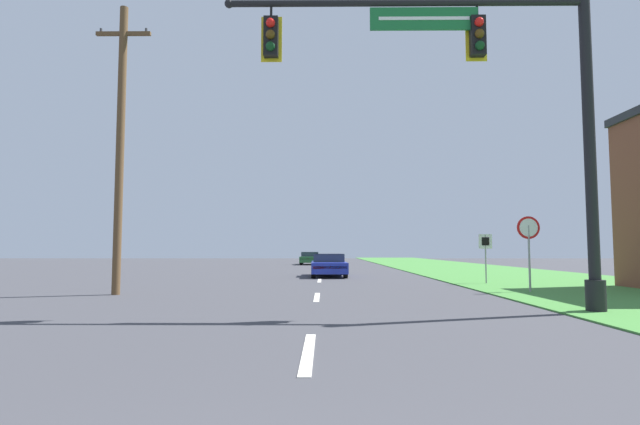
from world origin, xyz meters
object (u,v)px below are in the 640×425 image
car_ahead (329,265)px  stop_sign (529,237)px  utility_pole_near (120,143)px  route_sign_post (485,247)px  signal_mast (499,99)px  far_car (310,258)px

car_ahead → stop_sign: (6.63, -9.95, 1.26)m
utility_pole_near → stop_sign: bearing=3.7°
car_ahead → route_sign_post: size_ratio=2.33×
route_sign_post → utility_pole_near: size_ratio=0.22×
car_ahead → stop_sign: size_ratio=1.89×
stop_sign → signal_mast: bearing=-117.4°
route_sign_post → signal_mast: bearing=-105.5°
car_ahead → route_sign_post: route_sign_post is taller
route_sign_post → utility_pole_near: (-13.34, -4.95, 3.35)m
signal_mast → car_ahead: size_ratio=1.86×
car_ahead → signal_mast: bearing=-75.7°
car_ahead → far_car: bearing=94.4°
far_car → utility_pole_near: utility_pole_near is taller
far_car → utility_pole_near: (-5.26, -31.75, 4.27)m
car_ahead → stop_sign: stop_sign is taller
far_car → utility_pole_near: bearing=-99.4°
route_sign_post → utility_pole_near: bearing=-159.7°
utility_pole_near → signal_mast: bearing=-22.4°
signal_mast → utility_pole_near: 11.61m
stop_sign → utility_pole_near: 13.84m
signal_mast → utility_pole_near: bearing=157.6°
signal_mast → route_sign_post: 10.31m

